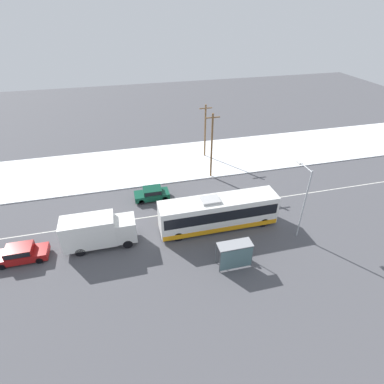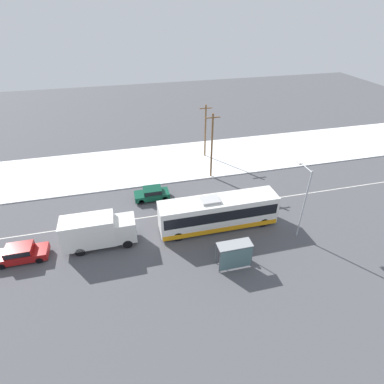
{
  "view_description": "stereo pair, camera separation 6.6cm",
  "coord_description": "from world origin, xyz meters",
  "px_view_note": "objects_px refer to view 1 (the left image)",
  "views": [
    {
      "loc": [
        -10.03,
        -26.06,
        19.98
      ],
      "look_at": [
        -3.12,
        1.58,
        1.4
      ],
      "focal_mm": 28.0,
      "sensor_mm": 36.0,
      "label": 1
    },
    {
      "loc": [
        -9.97,
        -26.07,
        19.98
      ],
      "look_at": [
        -3.12,
        1.58,
        1.4
      ],
      "focal_mm": 28.0,
      "sensor_mm": 36.0,
      "label": 2
    }
  ],
  "objects_px": {
    "box_truck": "(98,231)",
    "utility_pole_roadside": "(212,145)",
    "bus_shelter": "(236,253)",
    "utility_pole_snowlot": "(205,130)",
    "city_bus": "(218,213)",
    "pedestrian_at_stop": "(239,246)",
    "parked_car_near_truck": "(21,253)",
    "streetlamp": "(303,194)",
    "sedan_car": "(152,193)"
  },
  "relations": [
    {
      "from": "utility_pole_snowlot",
      "to": "box_truck",
      "type": "bearing_deg",
      "value": -133.08
    },
    {
      "from": "streetlamp",
      "to": "utility_pole_roadside",
      "type": "height_order",
      "value": "utility_pole_roadside"
    },
    {
      "from": "bus_shelter",
      "to": "city_bus",
      "type": "bearing_deg",
      "value": 86.73
    },
    {
      "from": "sedan_car",
      "to": "streetlamp",
      "type": "relative_size",
      "value": 0.54
    },
    {
      "from": "pedestrian_at_stop",
      "to": "streetlamp",
      "type": "height_order",
      "value": "streetlamp"
    },
    {
      "from": "utility_pole_roadside",
      "to": "city_bus",
      "type": "bearing_deg",
      "value": -102.94
    },
    {
      "from": "box_truck",
      "to": "parked_car_near_truck",
      "type": "distance_m",
      "value": 6.84
    },
    {
      "from": "parked_car_near_truck",
      "to": "utility_pole_snowlot",
      "type": "height_order",
      "value": "utility_pole_snowlot"
    },
    {
      "from": "parked_car_near_truck",
      "to": "city_bus",
      "type": "bearing_deg",
      "value": 0.75
    },
    {
      "from": "box_truck",
      "to": "utility_pole_roadside",
      "type": "height_order",
      "value": "utility_pole_roadside"
    },
    {
      "from": "city_bus",
      "to": "sedan_car",
      "type": "relative_size",
      "value": 3.0
    },
    {
      "from": "sedan_car",
      "to": "utility_pole_roadside",
      "type": "height_order",
      "value": "utility_pole_roadside"
    },
    {
      "from": "bus_shelter",
      "to": "utility_pole_roadside",
      "type": "xyz_separation_m",
      "value": [
        2.64,
        15.72,
        2.78
      ]
    },
    {
      "from": "parked_car_near_truck",
      "to": "bus_shelter",
      "type": "distance_m",
      "value": 19.04
    },
    {
      "from": "parked_car_near_truck",
      "to": "bus_shelter",
      "type": "bearing_deg",
      "value": -16.53
    },
    {
      "from": "city_bus",
      "to": "pedestrian_at_stop",
      "type": "distance_m",
      "value": 4.52
    },
    {
      "from": "bus_shelter",
      "to": "utility_pole_snowlot",
      "type": "xyz_separation_m",
      "value": [
        3.54,
        21.75,
        2.38
      ]
    },
    {
      "from": "city_bus",
      "to": "sedan_car",
      "type": "height_order",
      "value": "city_bus"
    },
    {
      "from": "box_truck",
      "to": "utility_pole_roadside",
      "type": "relative_size",
      "value": 0.78
    },
    {
      "from": "sedan_car",
      "to": "utility_pole_snowlot",
      "type": "bearing_deg",
      "value": -133.97
    },
    {
      "from": "bus_shelter",
      "to": "utility_pole_roadside",
      "type": "relative_size",
      "value": 0.35
    },
    {
      "from": "city_bus",
      "to": "utility_pole_roadside",
      "type": "xyz_separation_m",
      "value": [
        2.31,
        10.07,
        2.71
      ]
    },
    {
      "from": "city_bus",
      "to": "box_truck",
      "type": "relative_size",
      "value": 1.8
    },
    {
      "from": "city_bus",
      "to": "pedestrian_at_stop",
      "type": "bearing_deg",
      "value": -83.03
    },
    {
      "from": "pedestrian_at_stop",
      "to": "bus_shelter",
      "type": "bearing_deg",
      "value": -125.54
    },
    {
      "from": "bus_shelter",
      "to": "box_truck",
      "type": "bearing_deg",
      "value": 153.54
    },
    {
      "from": "box_truck",
      "to": "bus_shelter",
      "type": "height_order",
      "value": "box_truck"
    },
    {
      "from": "box_truck",
      "to": "bus_shelter",
      "type": "distance_m",
      "value": 12.81
    },
    {
      "from": "utility_pole_roadside",
      "to": "utility_pole_snowlot",
      "type": "xyz_separation_m",
      "value": [
        0.9,
        6.03,
        -0.4
      ]
    },
    {
      "from": "utility_pole_roadside",
      "to": "streetlamp",
      "type": "bearing_deg",
      "value": -69.41
    },
    {
      "from": "box_truck",
      "to": "utility_pole_snowlot",
      "type": "height_order",
      "value": "utility_pole_snowlot"
    },
    {
      "from": "parked_car_near_truck",
      "to": "streetlamp",
      "type": "relative_size",
      "value": 0.59
    },
    {
      "from": "streetlamp",
      "to": "parked_car_near_truck",
      "type": "bearing_deg",
      "value": 174.15
    },
    {
      "from": "bus_shelter",
      "to": "pedestrian_at_stop",
      "type": "bearing_deg",
      "value": 54.46
    },
    {
      "from": "box_truck",
      "to": "utility_pole_snowlot",
      "type": "xyz_separation_m",
      "value": [
        15.0,
        16.05,
        2.28
      ]
    },
    {
      "from": "box_truck",
      "to": "utility_pole_roadside",
      "type": "distance_m",
      "value": 17.5
    },
    {
      "from": "pedestrian_at_stop",
      "to": "bus_shelter",
      "type": "distance_m",
      "value": 1.59
    },
    {
      "from": "parked_car_near_truck",
      "to": "utility_pole_roadside",
      "type": "bearing_deg",
      "value": 26.29
    },
    {
      "from": "box_truck",
      "to": "utility_pole_roadside",
      "type": "bearing_deg",
      "value": 35.38
    },
    {
      "from": "box_truck",
      "to": "utility_pole_snowlot",
      "type": "bearing_deg",
      "value": 46.92
    },
    {
      "from": "streetlamp",
      "to": "city_bus",
      "type": "bearing_deg",
      "value": 158.15
    },
    {
      "from": "utility_pole_roadside",
      "to": "parked_car_near_truck",
      "type": "bearing_deg",
      "value": -153.71
    },
    {
      "from": "city_bus",
      "to": "pedestrian_at_stop",
      "type": "xyz_separation_m",
      "value": [
        0.54,
        -4.44,
        -0.61
      ]
    },
    {
      "from": "city_bus",
      "to": "parked_car_near_truck",
      "type": "height_order",
      "value": "city_bus"
    },
    {
      "from": "parked_car_near_truck",
      "to": "streetlamp",
      "type": "bearing_deg",
      "value": -5.85
    },
    {
      "from": "sedan_car",
      "to": "utility_pole_snowlot",
      "type": "xyz_separation_m",
      "value": [
        9.11,
        9.44,
        3.26
      ]
    },
    {
      "from": "box_truck",
      "to": "city_bus",
      "type": "bearing_deg",
      "value": -0.25
    },
    {
      "from": "bus_shelter",
      "to": "utility_pole_snowlot",
      "type": "distance_m",
      "value": 22.17
    },
    {
      "from": "parked_car_near_truck",
      "to": "streetlamp",
      "type": "height_order",
      "value": "streetlamp"
    },
    {
      "from": "parked_car_near_truck",
      "to": "pedestrian_at_stop",
      "type": "xyz_separation_m",
      "value": [
        19.1,
        -4.2,
        0.31
      ]
    }
  ]
}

